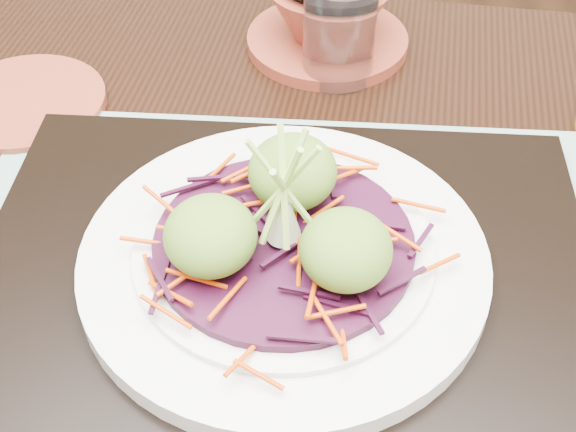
# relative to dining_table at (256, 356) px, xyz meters

# --- Properties ---
(dining_table) EXTENTS (1.29, 0.88, 0.79)m
(dining_table) POSITION_rel_dining_table_xyz_m (0.00, 0.00, 0.00)
(dining_table) COLOR black
(dining_table) RESTS_ON ground
(placemat) EXTENTS (0.52, 0.42, 0.00)m
(placemat) POSITION_rel_dining_table_xyz_m (0.03, -0.01, 0.11)
(placemat) COLOR gray
(placemat) RESTS_ON dining_table
(serving_tray) EXTENTS (0.45, 0.35, 0.02)m
(serving_tray) POSITION_rel_dining_table_xyz_m (0.03, -0.01, 0.12)
(serving_tray) COLOR black
(serving_tray) RESTS_ON placemat
(white_plate) EXTENTS (0.28, 0.28, 0.02)m
(white_plate) POSITION_rel_dining_table_xyz_m (0.03, -0.01, 0.14)
(white_plate) COLOR silver
(white_plate) RESTS_ON serving_tray
(cabbage_bed) EXTENTS (0.18, 0.18, 0.01)m
(cabbage_bed) POSITION_rel_dining_table_xyz_m (0.03, -0.01, 0.15)
(cabbage_bed) COLOR #340A23
(cabbage_bed) RESTS_ON white_plate
(carrot_julienne) EXTENTS (0.22, 0.22, 0.01)m
(carrot_julienne) POSITION_rel_dining_table_xyz_m (0.03, -0.01, 0.16)
(carrot_julienne) COLOR #C43B03
(carrot_julienne) RESTS_ON cabbage_bed
(guacamole_scoops) EXTENTS (0.15, 0.14, 0.05)m
(guacamole_scoops) POSITION_rel_dining_table_xyz_m (0.03, -0.01, 0.18)
(guacamole_scoops) COLOR #588227
(guacamole_scoops) RESTS_ON cabbage_bed
(scallion_garnish) EXTENTS (0.06, 0.06, 0.10)m
(scallion_garnish) POSITION_rel_dining_table_xyz_m (0.03, -0.01, 0.20)
(scallion_garnish) COLOR #9AC950
(scallion_garnish) RESTS_ON cabbage_bed
(terracotta_side_plate) EXTENTS (0.15, 0.15, 0.01)m
(terracotta_side_plate) POSITION_rel_dining_table_xyz_m (-0.24, 0.17, 0.11)
(terracotta_side_plate) COLOR maroon
(terracotta_side_plate) RESTS_ON dining_table
(water_glass) EXTENTS (0.08, 0.08, 0.10)m
(water_glass) POSITION_rel_dining_table_xyz_m (0.04, 0.26, 0.15)
(water_glass) COLOR white
(water_glass) RESTS_ON dining_table
(terracotta_bowl_set) EXTENTS (0.20, 0.20, 0.07)m
(terracotta_bowl_set) POSITION_rel_dining_table_xyz_m (0.02, 0.31, 0.13)
(terracotta_bowl_set) COLOR maroon
(terracotta_bowl_set) RESTS_ON dining_table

